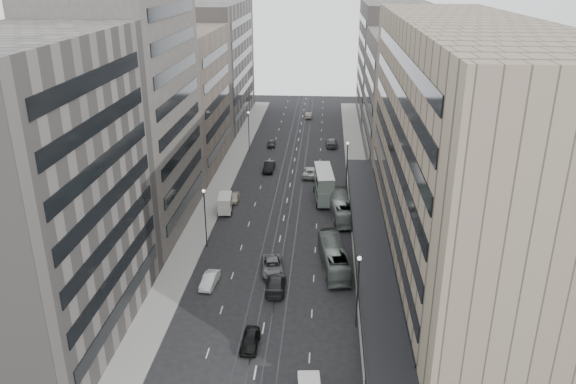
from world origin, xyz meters
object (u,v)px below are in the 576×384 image
(sedan_1, at_px, (210,280))
(pedestrian, at_px, (367,382))
(bus_near, at_px, (333,257))
(sedan_0, at_px, (250,340))
(panel_van, at_px, (225,203))
(sedan_2, at_px, (272,266))
(bus_far, at_px, (340,207))
(double_decker, at_px, (324,184))

(sedan_1, bearing_deg, pedestrian, -38.61)
(bus_near, bearing_deg, sedan_0, 55.75)
(panel_van, bearing_deg, sedan_2, -68.85)
(bus_far, xyz_separation_m, double_decker, (-2.59, 6.63, 1.18))
(bus_far, distance_m, sedan_0, 33.53)
(sedan_0, distance_m, sedan_1, 12.89)
(double_decker, distance_m, sedan_0, 39.44)
(bus_far, height_order, pedestrian, bus_far)
(panel_van, xyz_separation_m, sedan_1, (1.90, -21.50, -0.81))
(bus_near, height_order, pedestrian, bus_near)
(bus_far, distance_m, sedan_2, 19.34)
(sedan_0, bearing_deg, pedestrian, -25.95)
(sedan_1, height_order, sedan_2, sedan_2)
(sedan_1, bearing_deg, double_decker, 69.66)
(bus_near, distance_m, pedestrian, 22.25)
(bus_near, height_order, sedan_0, bus_near)
(pedestrian, bearing_deg, bus_near, -127.04)
(sedan_2, distance_m, pedestrian, 22.96)
(double_decker, relative_size, panel_van, 2.10)
(double_decker, distance_m, pedestrian, 44.61)
(double_decker, bearing_deg, bus_near, -91.53)
(double_decker, bearing_deg, sedan_1, -120.88)
(bus_near, xyz_separation_m, sedan_0, (-8.33, -16.48, -0.87))
(sedan_0, xyz_separation_m, sedan_1, (-6.33, 11.23, -0.02))
(sedan_0, distance_m, pedestrian, 12.49)
(bus_near, bearing_deg, panel_van, -51.89)
(double_decker, distance_m, sedan_2, 24.73)
(bus_near, relative_size, panel_van, 2.53)
(sedan_2, bearing_deg, double_decker, 67.73)
(bus_near, relative_size, sedan_0, 2.68)
(bus_near, bearing_deg, sedan_2, 4.44)
(panel_van, height_order, sedan_2, panel_van)
(double_decker, relative_size, sedan_2, 1.69)
(bus_far, relative_size, pedestrian, 7.10)
(double_decker, xyz_separation_m, sedan_0, (-6.87, -38.78, -2.02))
(bus_near, xyz_separation_m, sedan_2, (-7.54, -1.58, -0.81))
(pedestrian, bearing_deg, double_decker, -128.84)
(bus_far, relative_size, sedan_1, 2.64)
(double_decker, distance_m, panel_van, 16.32)
(panel_van, xyz_separation_m, sedan_0, (8.23, -32.73, -0.79))
(bus_near, distance_m, sedan_1, 15.60)
(sedan_2, height_order, pedestrian, pedestrian)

